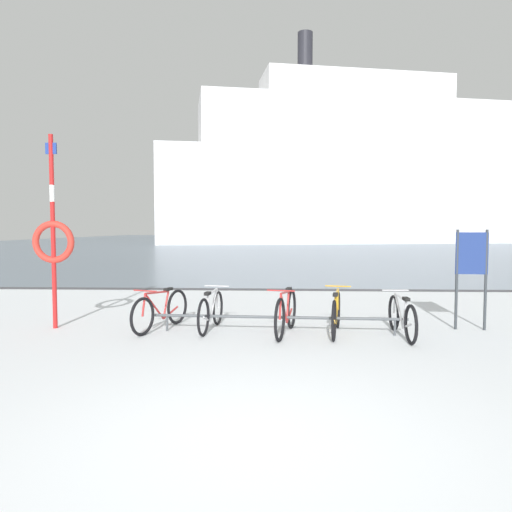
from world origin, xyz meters
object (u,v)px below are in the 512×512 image
Objects in this scene: bicycle_1 at (211,311)px; info_sign at (472,263)px; bicycle_0 at (161,310)px; rescue_post at (53,237)px; ferry_ship at (361,175)px; bicycle_4 at (402,317)px; bicycle_2 at (286,313)px; bicycle_3 at (336,313)px.

info_sign is (4.66, 0.27, 0.87)m from bicycle_1.
rescue_post reaches higher than bicycle_0.
ferry_ship is at bearing 77.45° from bicycle_1.
bicycle_1 is 0.96× the size of bicycle_4.
bicycle_4 is (1.94, -0.10, -0.04)m from bicycle_2.
ferry_ship reaches higher than bicycle_0.
bicycle_1 is at bearing -1.15° from bicycle_0.
bicycle_3 is 1.09m from bicycle_4.
bicycle_0 is at bearing 174.52° from bicycle_4.
bicycle_3 is (2.20, -0.20, 0.01)m from bicycle_1.
bicycle_3 reaches higher than bicycle_0.
rescue_post is 53.62m from ferry_ship.
bicycle_0 is at bearing 172.29° from bicycle_2.
bicycle_2 is at bearing -4.62° from rescue_post.
rescue_post is (-5.08, 0.26, 1.30)m from bicycle_3.
info_sign is (1.39, 0.65, 0.87)m from bicycle_4.
bicycle_1 is 1.36m from bicycle_2.
bicycle_3 is 0.95× the size of info_sign.
bicycle_3 is 2.64m from info_sign.
bicycle_0 is 4.20m from bicycle_4.
ferry_ship is (12.33, 51.27, 8.08)m from bicycle_0.
rescue_post reaches higher than bicycle_2.
bicycle_3 is (0.87, 0.08, -0.02)m from bicycle_2.
bicycle_3 is at bearing -4.06° from bicycle_0.
bicycle_2 is at bearing 177.14° from bicycle_4.
bicycle_2 is 1.94m from bicycle_4.
bicycle_2 is (2.25, -0.30, 0.02)m from bicycle_0.
ferry_ship reaches higher than info_sign.
info_sign reaches higher than bicycle_0.
ferry_ship reaches higher than bicycle_2.
bicycle_1 is at bearing 167.90° from bicycle_2.
rescue_post is at bearing 175.38° from bicycle_2.
bicycle_0 is 2.27m from bicycle_2.
bicycle_1 is 0.93× the size of bicycle_3.
bicycle_3 is 5.25m from rescue_post.
ferry_ship reaches higher than bicycle_1.
info_sign reaches higher than bicycle_4.
bicycle_2 is 0.87m from bicycle_3.
bicycle_2 is at bearing -12.10° from bicycle_1.
bicycle_3 is 52.93m from ferry_ship.
rescue_post is (-7.53, -0.21, 0.45)m from info_sign.
bicycle_0 is 0.91m from bicycle_1.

